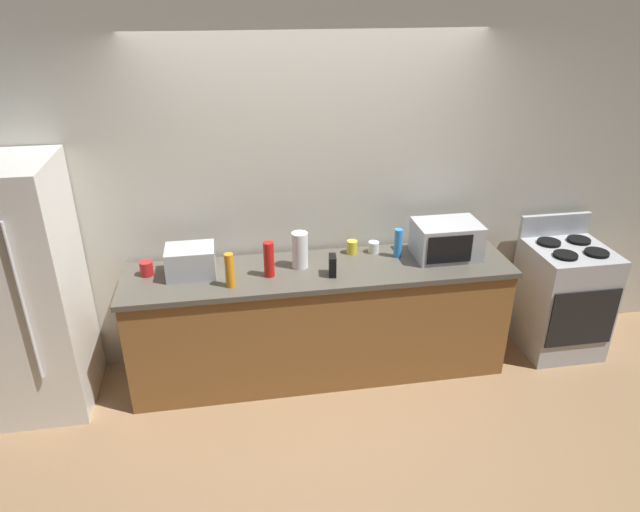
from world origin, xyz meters
name	(u,v)px	position (x,y,z in m)	size (l,w,h in m)	color
ground_plane	(329,402)	(0.00, 0.00, 0.00)	(8.00, 8.00, 0.00)	#93704C
back_wall	(311,191)	(0.00, 0.81, 1.35)	(6.40, 0.10, 2.70)	beige
counter_run	(320,321)	(0.00, 0.40, 0.45)	(2.84, 0.64, 0.90)	brown
refrigerator	(21,291)	(-2.05, 0.40, 0.90)	(0.72, 0.73, 1.80)	white
stove_range	(562,298)	(2.00, 0.40, 0.46)	(0.60, 0.61, 1.08)	#B7BABF
microwave	(446,240)	(0.97, 0.45, 1.04)	(0.48, 0.35, 0.27)	#B7BABF
toaster_oven	(191,261)	(-0.92, 0.46, 1.01)	(0.34, 0.26, 0.21)	#B7BABF
paper_towel_roll	(300,250)	(-0.14, 0.45, 1.04)	(0.12, 0.12, 0.27)	white
cordless_phone	(332,265)	(0.07, 0.29, 0.98)	(0.05, 0.11, 0.15)	black
bottle_hot_sauce	(269,259)	(-0.37, 0.35, 1.03)	(0.07, 0.07, 0.26)	red
bottle_spray_cleaner	(398,243)	(0.61, 0.50, 1.01)	(0.06, 0.06, 0.22)	#338CE5
bottle_dish_soap	(230,270)	(-0.65, 0.24, 1.02)	(0.06, 0.06, 0.24)	orange
mug_red	(146,268)	(-1.23, 0.50, 0.95)	(0.09, 0.09, 0.11)	red
mug_white	(374,247)	(0.45, 0.60, 0.94)	(0.08, 0.08, 0.09)	white
mug_yellow	(352,247)	(0.28, 0.61, 0.95)	(0.08, 0.08, 0.10)	yellow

